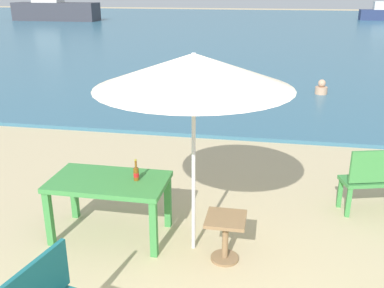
{
  "coord_description": "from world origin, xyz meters",
  "views": [
    {
      "loc": [
        0.52,
        -3.33,
        2.94
      ],
      "look_at": [
        -0.67,
        3.0,
        0.6
      ],
      "focal_mm": 40.8,
      "sensor_mm": 36.0,
      "label": 1
    }
  ],
  "objects_px": {
    "beer_bottle_amber": "(136,173)",
    "swimmer_person": "(321,88)",
    "patio_umbrella": "(194,71)",
    "boat_tanker": "(55,9)",
    "picnic_table_green": "(109,188)",
    "side_table_wood": "(225,232)"
  },
  "relations": [
    {
      "from": "picnic_table_green",
      "to": "patio_umbrella",
      "type": "height_order",
      "value": "patio_umbrella"
    },
    {
      "from": "patio_umbrella",
      "to": "boat_tanker",
      "type": "height_order",
      "value": "boat_tanker"
    },
    {
      "from": "beer_bottle_amber",
      "to": "patio_umbrella",
      "type": "xyz_separation_m",
      "value": [
        0.72,
        -0.14,
        1.26
      ]
    },
    {
      "from": "side_table_wood",
      "to": "swimmer_person",
      "type": "relative_size",
      "value": 1.32
    },
    {
      "from": "swimmer_person",
      "to": "boat_tanker",
      "type": "bearing_deg",
      "value": 130.08
    },
    {
      "from": "patio_umbrella",
      "to": "side_table_wood",
      "type": "height_order",
      "value": "patio_umbrella"
    },
    {
      "from": "picnic_table_green",
      "to": "beer_bottle_amber",
      "type": "distance_m",
      "value": 0.39
    },
    {
      "from": "beer_bottle_amber",
      "to": "swimmer_person",
      "type": "height_order",
      "value": "beer_bottle_amber"
    },
    {
      "from": "picnic_table_green",
      "to": "boat_tanker",
      "type": "height_order",
      "value": "boat_tanker"
    },
    {
      "from": "patio_umbrella",
      "to": "picnic_table_green",
      "type": "bearing_deg",
      "value": 174.8
    },
    {
      "from": "picnic_table_green",
      "to": "boat_tanker",
      "type": "relative_size",
      "value": 0.19
    },
    {
      "from": "boat_tanker",
      "to": "picnic_table_green",
      "type": "bearing_deg",
      "value": -61.93
    },
    {
      "from": "picnic_table_green",
      "to": "patio_umbrella",
      "type": "relative_size",
      "value": 0.61
    },
    {
      "from": "picnic_table_green",
      "to": "swimmer_person",
      "type": "relative_size",
      "value": 3.41
    },
    {
      "from": "side_table_wood",
      "to": "boat_tanker",
      "type": "xyz_separation_m",
      "value": [
        -18.61,
        32.44,
        0.69
      ]
    },
    {
      "from": "picnic_table_green",
      "to": "side_table_wood",
      "type": "height_order",
      "value": "picnic_table_green"
    },
    {
      "from": "beer_bottle_amber",
      "to": "swimmer_person",
      "type": "xyz_separation_m",
      "value": [
        2.87,
        7.93,
        -0.61
      ]
    },
    {
      "from": "side_table_wood",
      "to": "boat_tanker",
      "type": "distance_m",
      "value": 37.4
    },
    {
      "from": "swimmer_person",
      "to": "boat_tanker",
      "type": "height_order",
      "value": "boat_tanker"
    },
    {
      "from": "patio_umbrella",
      "to": "side_table_wood",
      "type": "bearing_deg",
      "value": -22.64
    },
    {
      "from": "beer_bottle_amber",
      "to": "boat_tanker",
      "type": "relative_size",
      "value": 0.04
    },
    {
      "from": "beer_bottle_amber",
      "to": "patio_umbrella",
      "type": "height_order",
      "value": "patio_umbrella"
    }
  ]
}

